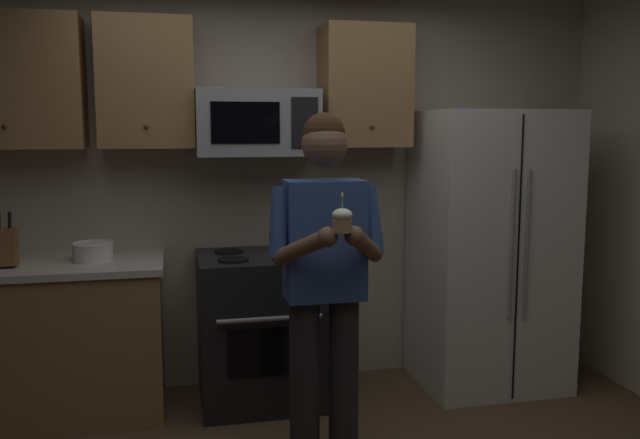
{
  "coord_description": "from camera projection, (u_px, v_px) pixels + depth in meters",
  "views": [
    {
      "loc": [
        -0.68,
        -2.64,
        1.68
      ],
      "look_at": [
        0.02,
        0.48,
        1.25
      ],
      "focal_mm": 37.62,
      "sensor_mm": 36.0,
      "label": 1
    }
  ],
  "objects": [
    {
      "name": "wall_back",
      "position": [
        275.0,
        187.0,
        4.44
      ],
      "size": [
        4.4,
        0.1,
        2.6
      ],
      "primitive_type": "cube",
      "color": "#B7AD99",
      "rests_on": "ground"
    },
    {
      "name": "oven_range",
      "position": [
        262.0,
        328.0,
        4.14
      ],
      "size": [
        0.76,
        0.7,
        0.93
      ],
      "color": "black",
      "rests_on": "ground"
    },
    {
      "name": "microwave",
      "position": [
        257.0,
        123.0,
        4.09
      ],
      "size": [
        0.74,
        0.41,
        0.4
      ],
      "color": "#9EA0A5"
    },
    {
      "name": "refrigerator",
      "position": [
        490.0,
        250.0,
        4.38
      ],
      "size": [
        0.9,
        0.75,
        1.8
      ],
      "color": "white",
      "rests_on": "ground"
    },
    {
      "name": "cabinet_row_upper",
      "position": [
        159.0,
        84.0,
        3.99
      ],
      "size": [
        2.78,
        0.36,
        0.76
      ],
      "color": "#9E7247"
    },
    {
      "name": "counter_left",
      "position": [
        38.0,
        341.0,
        3.88
      ],
      "size": [
        1.44,
        0.66,
        0.92
      ],
      "color": "#9E7247",
      "rests_on": "ground"
    },
    {
      "name": "knife_block",
      "position": [
        1.0,
        247.0,
        3.72
      ],
      "size": [
        0.16,
        0.15,
        0.32
      ],
      "color": "brown",
      "rests_on": "counter_left"
    },
    {
      "name": "bowl_large_white",
      "position": [
        93.0,
        251.0,
        3.9
      ],
      "size": [
        0.24,
        0.24,
        0.11
      ],
      "color": "white",
      "rests_on": "counter_left"
    },
    {
      "name": "person",
      "position": [
        325.0,
        272.0,
        3.25
      ],
      "size": [
        0.6,
        0.48,
        1.76
      ],
      "color": "#262628",
      "rests_on": "ground"
    },
    {
      "name": "cupcake",
      "position": [
        342.0,
        220.0,
        2.89
      ],
      "size": [
        0.09,
        0.09,
        0.17
      ],
      "color": "#A87F56"
    }
  ]
}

